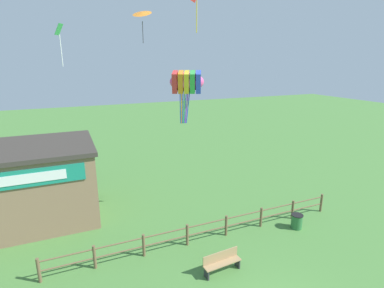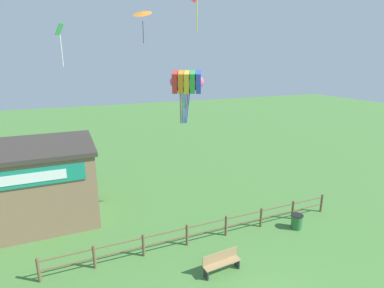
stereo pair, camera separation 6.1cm
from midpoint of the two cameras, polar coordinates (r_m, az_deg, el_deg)
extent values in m
cylinder|color=brown|center=(15.05, -27.27, -20.62)|extent=(0.14, 0.14, 1.15)
cylinder|color=brown|center=(14.96, -18.18, -19.78)|extent=(0.14, 0.14, 1.15)
cylinder|color=brown|center=(15.21, -9.31, -18.50)|extent=(0.14, 0.14, 1.15)
cylinder|color=brown|center=(15.77, -1.03, -16.92)|extent=(0.14, 0.14, 1.15)
cylinder|color=brown|center=(16.62, 6.41, -15.18)|extent=(0.14, 0.14, 1.15)
cylinder|color=brown|center=(17.72, 12.92, -13.43)|extent=(0.14, 0.14, 1.15)
cylinder|color=brown|center=(19.01, 18.52, -11.77)|extent=(0.14, 0.14, 1.15)
cylinder|color=brown|center=(20.48, 23.31, -10.25)|extent=(0.14, 0.14, 1.15)
cylinder|color=brown|center=(15.96, 2.83, -14.83)|extent=(15.71, 0.07, 0.07)
cylinder|color=brown|center=(16.19, 2.80, -16.23)|extent=(15.71, 0.07, 0.07)
cube|color=#84664C|center=(19.80, -28.96, -6.98)|extent=(7.25, 5.42, 4.23)
cube|color=#38332D|center=(19.14, -29.82, -0.76)|extent=(7.55, 5.72, 0.24)
cube|color=#197F6B|center=(16.76, -30.36, -5.88)|extent=(6.16, 0.08, 0.90)
cube|color=silver|center=(16.71, -30.38, -5.94)|extent=(4.35, 0.04, 0.50)
cube|color=#9E7F56|center=(14.20, 5.70, -21.67)|extent=(1.80, 0.53, 0.05)
cube|color=#9E7F56|center=(14.17, 5.31, -20.49)|extent=(1.77, 0.18, 0.45)
cube|color=#2D2D33|center=(14.01, 2.66, -23.47)|extent=(0.09, 0.36, 0.44)
cube|color=#2D2D33|center=(14.72, 8.51, -21.43)|extent=(0.09, 0.36, 0.44)
cylinder|color=#2D6B38|center=(18.19, 19.22, -13.80)|extent=(0.60, 0.60, 0.78)
cylinder|color=black|center=(17.99, 19.34, -12.65)|extent=(0.65, 0.65, 0.04)
ellipsoid|color=#E54C8C|center=(17.08, -1.11, 11.76)|extent=(2.26, 1.93, 1.23)
cube|color=red|center=(17.13, -3.34, 11.75)|extent=(0.78, 1.25, 1.26)
cube|color=orange|center=(17.10, -2.22, 11.76)|extent=(0.78, 1.25, 1.26)
cube|color=yellow|center=(17.08, -1.11, 11.76)|extent=(0.78, 1.25, 1.26)
cube|color=green|center=(17.07, 0.01, 11.76)|extent=(0.78, 1.25, 1.26)
cube|color=blue|center=(17.06, 1.13, 11.76)|extent=(0.78, 1.25, 1.26)
cylinder|color=blue|center=(16.96, -2.33, 6.93)|extent=(0.18, 0.31, 1.85)
cylinder|color=orange|center=(16.97, -2.13, 6.94)|extent=(0.14, 0.32, 1.85)
cylinder|color=blue|center=(16.98, -1.90, 6.94)|extent=(0.10, 0.32, 1.85)
cylinder|color=green|center=(16.99, -1.65, 6.95)|extent=(0.06, 0.31, 1.85)
cylinder|color=blue|center=(17.01, -1.39, 6.97)|extent=(0.10, 0.32, 1.85)
cylinder|color=purple|center=(17.04, -1.13, 6.98)|extent=(0.14, 0.32, 1.85)
cylinder|color=blue|center=(17.07, -0.87, 7.00)|extent=(0.18, 0.31, 1.85)
cylinder|color=yellow|center=(18.99, 0.80, 23.07)|extent=(0.05, 0.05, 1.77)
cube|color=green|center=(20.96, -24.11, 19.32)|extent=(0.57, 0.64, 0.66)
cylinder|color=white|center=(20.89, -23.72, 15.96)|extent=(0.05, 0.05, 1.88)
cone|color=orange|center=(23.78, -9.58, 23.39)|extent=(1.90, 1.88, 0.67)
cylinder|color=#333338|center=(23.63, -9.43, 20.24)|extent=(0.05, 0.05, 1.51)
camera|label=1|loc=(0.03, -90.11, -0.03)|focal=28.00mm
camera|label=2|loc=(0.03, 89.89, 0.03)|focal=28.00mm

